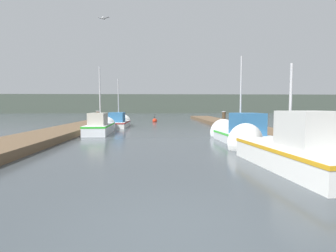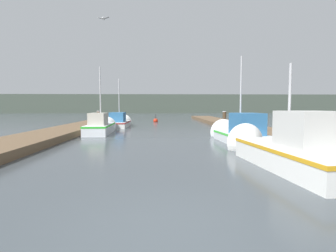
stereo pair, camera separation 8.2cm
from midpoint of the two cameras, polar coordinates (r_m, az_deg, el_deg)
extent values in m
plane|color=#3D4449|center=(3.92, 0.41, -22.58)|extent=(200.00, 200.00, 0.00)
cube|color=brown|center=(20.47, -19.60, -0.44)|extent=(2.67, 40.00, 0.35)
cube|color=brown|center=(20.58, 15.66, -0.33)|extent=(2.67, 40.00, 0.35)
cube|color=#424C42|center=(76.21, -2.32, 4.80)|extent=(120.00, 16.00, 4.95)
cube|color=silver|center=(8.23, 25.78, -6.29)|extent=(2.02, 4.66, 0.65)
cube|color=orange|center=(8.19, 25.84, -4.48)|extent=(2.06, 4.70, 0.10)
cone|color=silver|center=(10.65, 17.48, -3.74)|extent=(1.63, 1.20, 1.55)
cube|color=silver|center=(7.66, 28.31, -0.88)|extent=(1.37, 1.48, 1.01)
cylinder|color=#B2B2B7|center=(8.39, 24.84, 4.27)|extent=(0.08, 0.08, 2.36)
cube|color=silver|center=(13.18, 15.70, -2.55)|extent=(1.93, 4.14, 0.48)
cube|color=green|center=(13.16, 15.72, -1.77)|extent=(1.96, 4.17, 0.10)
cone|color=silver|center=(15.48, 12.27, -1.50)|extent=(1.63, 1.01, 1.58)
cube|color=#2D6699|center=(12.65, 16.63, 0.49)|extent=(1.29, 1.68, 0.99)
cylinder|color=#B2B2B7|center=(13.38, 15.40, 6.59)|extent=(0.08, 0.08, 3.73)
cube|color=silver|center=(17.66, -14.78, -0.62)|extent=(1.53, 4.29, 0.62)
cube|color=green|center=(17.65, -14.80, 0.19)|extent=(1.56, 4.33, 0.10)
cone|color=silver|center=(20.24, -13.47, 0.01)|extent=(1.35, 1.03, 1.31)
cube|color=#B2AD9E|center=(17.10, -15.14, 1.51)|extent=(1.03, 1.80, 0.75)
cylinder|color=#B2B2B7|center=(17.93, -14.74, 6.46)|extent=(0.08, 0.08, 3.76)
cube|color=silver|center=(23.14, -10.90, 0.40)|extent=(1.64, 4.37, 0.48)
cube|color=maroon|center=(23.13, -10.91, 0.84)|extent=(1.68, 4.40, 0.10)
cone|color=silver|center=(25.71, -10.00, 0.79)|extent=(1.53, 0.87, 1.53)
cube|color=#2D6699|center=(22.57, -11.14, 1.92)|extent=(1.19, 1.76, 0.80)
cylinder|color=#B2B2B7|center=(23.42, -10.85, 5.54)|extent=(0.08, 0.08, 3.68)
cylinder|color=#473523|center=(21.80, -15.06, 1.28)|extent=(0.30, 0.30, 1.38)
cylinder|color=silver|center=(21.77, -15.09, 3.14)|extent=(0.35, 0.35, 0.04)
cylinder|color=#473523|center=(24.93, -13.49, 1.29)|extent=(0.24, 0.24, 1.05)
cylinder|color=silver|center=(24.91, -13.51, 2.55)|extent=(0.28, 0.28, 0.04)
cylinder|color=#473523|center=(20.34, 11.92, 1.11)|extent=(0.26, 0.26, 1.36)
cylinder|color=silver|center=(20.31, 11.95, 3.09)|extent=(0.30, 0.30, 0.04)
sphere|color=red|center=(29.85, -2.98, 1.15)|extent=(0.53, 0.53, 0.53)
cylinder|color=black|center=(29.83, -2.98, 2.13)|extent=(0.06, 0.06, 0.50)
ellipsoid|color=white|center=(13.90, -14.05, 21.79)|extent=(0.20, 0.30, 0.12)
cube|color=gray|center=(13.96, -14.61, 21.79)|extent=(0.29, 0.17, 0.07)
cube|color=gray|center=(13.85, -13.49, 21.94)|extent=(0.29, 0.17, 0.07)
camera|label=1|loc=(0.04, -90.17, -0.01)|focal=28.00mm
camera|label=2|loc=(0.04, 89.83, 0.01)|focal=28.00mm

